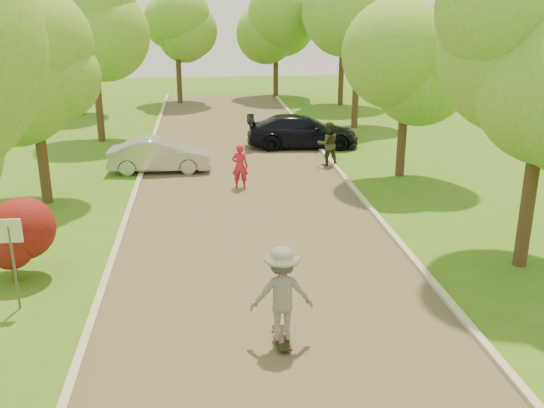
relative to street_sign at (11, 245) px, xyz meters
name	(u,v)px	position (x,y,z in m)	size (l,w,h in m)	color
ground	(297,397)	(5.80, -4.00, -1.56)	(100.00, 100.00, 0.00)	#3B6919
road	(256,235)	(5.80, 4.00, -1.56)	(8.00, 60.00, 0.01)	#4C4438
curb_left	(119,239)	(1.75, 4.00, -1.50)	(0.18, 60.00, 0.12)	#B2AD9E
curb_right	(387,228)	(9.85, 4.00, -1.50)	(0.18, 60.00, 0.12)	#B2AD9E
street_sign	(11,245)	(0.00, 0.00, 0.00)	(0.55, 0.06, 2.17)	#59595E
red_shrub	(10,241)	(-0.50, 1.50, -0.47)	(1.70, 1.70, 1.95)	#382619
tree_l_midb	(38,69)	(-1.01, 8.00, 3.02)	(4.30, 4.20, 6.62)	#382619
tree_l_far	(97,29)	(-0.59, 18.00, 3.90)	(4.92, 4.80, 7.79)	#382619
tree_r_midb	(413,52)	(12.40, 10.00, 3.32)	(4.51, 4.40, 7.01)	#382619
tree_r_far	(363,20)	(13.03, 20.00, 4.27)	(5.33, 5.20, 8.34)	#382619
tree_bg_a	(77,27)	(-2.98, 26.00, 3.75)	(5.12, 5.00, 7.72)	#382619
tree_bg_b	(346,21)	(14.02, 28.00, 3.97)	(5.12, 5.00, 7.95)	#382619
tree_bg_c	(180,29)	(3.01, 30.00, 3.46)	(4.92, 4.80, 7.33)	#382619
tree_bg_d	(279,23)	(10.02, 32.00, 3.75)	(5.12, 5.00, 7.72)	#382619
silver_sedan	(160,155)	(2.50, 11.73, -0.88)	(1.46, 4.18, 1.38)	#A4A3A8
dark_sedan	(303,131)	(9.10, 15.51, -0.78)	(2.19, 5.38, 1.56)	black
longboard	(282,338)	(5.77, -2.17, -1.45)	(0.29, 1.02, 0.12)	black
skateboarder	(282,294)	(5.77, -2.17, -0.44)	(1.29, 0.74, 1.99)	slate
person_striped	(240,166)	(5.65, 8.97, -0.72)	(0.62, 0.40, 1.69)	#B61B35
person_olive	(328,144)	(9.60, 11.89, -0.62)	(0.92, 0.72, 1.90)	#2F321E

